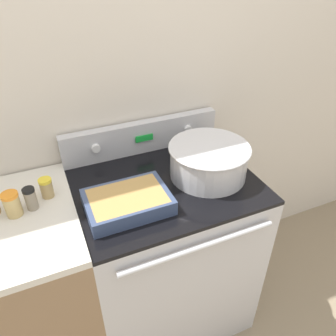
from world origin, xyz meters
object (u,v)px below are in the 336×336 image
object	(u,v)px
spice_jar_black_cap	(31,198)
spice_jar_orange_cap	(12,204)
mixing_bowl	(209,159)
ladle	(234,153)
casserole_dish	(128,201)
spice_jar_yellow_cap	(46,188)

from	to	relation	value
spice_jar_black_cap	spice_jar_orange_cap	world-z (taller)	spice_jar_orange_cap
mixing_bowl	ladle	xyz separation A→B (m)	(0.19, 0.07, -0.05)
casserole_dish	spice_jar_yellow_cap	world-z (taller)	spice_jar_yellow_cap
mixing_bowl	spice_jar_orange_cap	size ratio (longest dim) A/B	3.61
casserole_dish	spice_jar_black_cap	bearing A→B (deg)	158.57
spice_jar_yellow_cap	spice_jar_orange_cap	xyz separation A→B (m)	(-0.13, -0.07, 0.01)
casserole_dish	ladle	size ratio (longest dim) A/B	1.05
ladle	mixing_bowl	bearing A→B (deg)	-159.01
mixing_bowl	casserole_dish	distance (m)	0.41
spice_jar_yellow_cap	spice_jar_black_cap	bearing A→B (deg)	-140.27
spice_jar_black_cap	spice_jar_orange_cap	bearing A→B (deg)	-170.03
casserole_dish	spice_jar_yellow_cap	xyz separation A→B (m)	(-0.28, 0.19, 0.02)
spice_jar_yellow_cap	mixing_bowl	bearing A→B (deg)	-9.46
casserole_dish	ladle	bearing A→B (deg)	13.96
ladle	spice_jar_black_cap	bearing A→B (deg)	-179.39
spice_jar_black_cap	casserole_dish	bearing A→B (deg)	-21.43
mixing_bowl	ladle	bearing A→B (deg)	20.99
spice_jar_yellow_cap	spice_jar_black_cap	size ratio (longest dim) A/B	0.89
mixing_bowl	casserole_dish	bearing A→B (deg)	-169.44
spice_jar_orange_cap	mixing_bowl	bearing A→B (deg)	-3.47
spice_jar_yellow_cap	casserole_dish	bearing A→B (deg)	-33.82
spice_jar_yellow_cap	ladle	bearing A→B (deg)	-2.85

